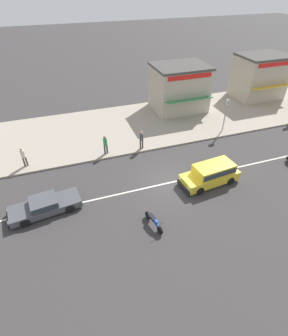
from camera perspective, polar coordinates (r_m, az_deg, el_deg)
The scene contains 12 objects.
ground_plane at distance 20.14m, azimuth 5.79°, elevation -3.15°, with size 160.00×160.00×0.00m, color #383535.
lane_centre_stripe at distance 20.14m, azimuth 5.79°, elevation -3.15°, with size 50.40×0.14×0.01m, color silver.
kerb_strip at distance 27.63m, azimuth -2.25°, elevation 9.26°, with size 68.00×10.00×0.15m, color #9E9384.
minivan_yellow_1 at distance 20.21m, azimuth 14.46°, elevation -1.11°, with size 4.67×2.16×1.56m.
sedan_dark_grey_2 at distance 18.70m, azimuth -20.83°, elevation -7.59°, with size 4.84×2.24×1.06m.
motorcycle_0 at distance 16.71m, azimuth 2.16°, elevation -11.49°, with size 0.67×1.93×0.80m.
street_clock at distance 26.55m, azimuth 17.53°, elevation 12.23°, with size 0.57×0.22×3.26m.
pedestrian_near_clock at distance 23.04m, azimuth -24.80°, elevation 2.49°, with size 0.34×0.34×1.71m.
pedestrian_mid_kerb at distance 22.71m, azimuth -8.43°, elevation 5.34°, with size 0.34×0.34×1.72m.
pedestrian_far_end at distance 23.15m, azimuth -0.57°, elevation 6.43°, with size 0.34×0.34×1.72m.
shopfront_corner_warung at distance 30.56m, azimuth 7.63°, elevation 16.94°, with size 5.77×5.37×4.87m.
shopfront_mid_block at distance 36.55m, azimuth 23.81°, elevation 17.78°, with size 5.69×5.00×5.03m.
Camera 1 is at (-6.85, -13.84, 12.94)m, focal length 28.00 mm.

